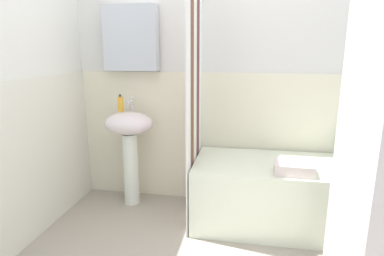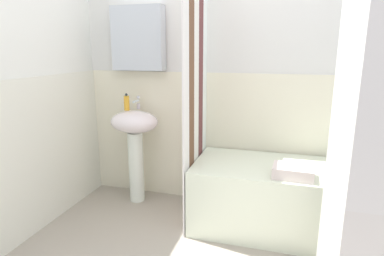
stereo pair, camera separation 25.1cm
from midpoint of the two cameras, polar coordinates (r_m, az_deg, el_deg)
name	(u,v)px [view 1 (the left image)]	position (r m, az deg, el deg)	size (l,w,h in m)	color
wall_back_tiled	(240,80)	(2.88, 6.03, 8.43)	(3.60, 0.18, 2.40)	silver
wall_left_tiled	(14,92)	(2.61, -31.31, 5.47)	(0.07, 1.81, 2.40)	silver
sink	(129,137)	(2.97, -13.33, -1.66)	(0.44, 0.34, 0.86)	silver
faucet	(131,104)	(2.99, -13.01, 4.15)	(0.03, 0.12, 0.12)	silver
soap_dispenser	(120,104)	(2.96, -14.86, 4.09)	(0.05, 0.05, 0.15)	gold
bathtub	(283,194)	(2.73, 13.06, -11.31)	(1.41, 0.68, 0.52)	silver
shower_curtain	(194,101)	(2.57, -2.37, 4.71)	(0.01, 0.68, 2.00)	white
lotion_bottle	(358,148)	(2.97, 25.00, -3.17)	(0.04, 0.04, 0.17)	#255598
conditioner_bottle	(343,146)	(2.92, 22.82, -2.99)	(0.05, 0.05, 0.20)	#268257
towel_folded	(294,168)	(2.43, 14.67, -6.87)	(0.28, 0.20, 0.08)	silver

